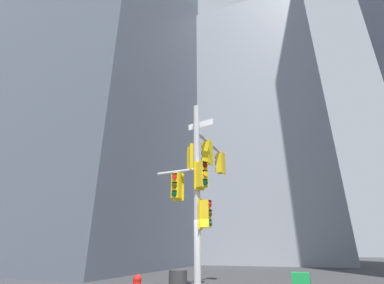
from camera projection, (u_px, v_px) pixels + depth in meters
name	position (u px, v px, depth m)	size (l,w,h in m)	color
building_tower_left	(102.00, 75.00, 30.67)	(17.56, 17.56, 40.01)	#4C5460
building_mid_block	(256.00, 135.00, 38.99)	(16.77, 16.77, 33.93)	#9399A3
signal_pole_assembly	(200.00, 179.00, 11.13)	(2.49, 3.57, 7.38)	#B2B2B5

